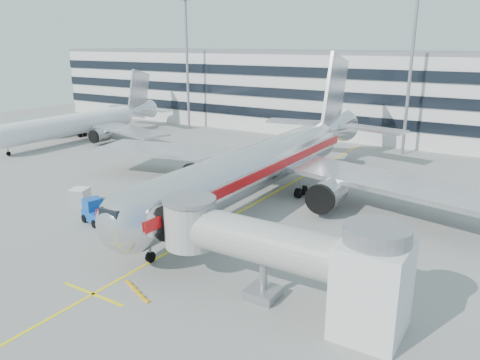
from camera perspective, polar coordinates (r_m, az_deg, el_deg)
The scene contains 15 objects.
ground at distance 45.01m, azimuth -3.92°, elevation -6.07°, with size 180.00×180.00×0.00m, color gray.
lead_in_line at distance 52.89m, azimuth 2.42°, elevation -2.55°, with size 0.25×70.00×0.01m, color yellow.
stop_bar at distance 35.81m, azimuth -17.48°, elevation -13.12°, with size 6.00×0.25×0.01m, color yellow.
main_jet at distance 53.12m, azimuth 3.40°, elevation 2.29°, with size 50.95×48.70×16.06m.
jet_bridge at distance 31.38m, azimuth 5.61°, elevation -8.80°, with size 17.80×4.50×7.00m.
terminal at distance 95.21m, azimuth 17.14°, elevation 10.08°, with size 150.00×24.25×15.60m.
light_mast_west at distance 96.24m, azimuth -6.49°, elevation 14.98°, with size 2.40×1.20×25.45m.
light_mast_centre at distance 77.39m, azimuth 20.21°, elevation 13.76°, with size 2.40×1.20×25.45m.
second_jet at distance 90.19m, azimuth -18.68°, elevation 6.65°, with size 38.21×36.52×12.04m.
belt_loader at distance 50.47m, azimuth -9.51°, elevation -2.89°, with size 5.12×1.93×2.44m.
baggage_tug at distance 48.55m, azimuth -17.16°, elevation -3.78°, with size 3.47×2.61×2.36m.
cargo_container_left at distance 54.20m, azimuth -18.91°, elevation -1.93°, with size 2.27×2.27×1.88m.
cargo_container_right at distance 53.67m, azimuth -12.14°, elevation -1.80°, with size 1.57×1.57×1.47m.
cargo_container_front at distance 50.09m, azimuth -13.90°, elevation -3.14°, with size 1.85×1.85×1.65m.
ramp_worker at distance 50.32m, azimuth -15.04°, elevation -2.94°, with size 0.72×0.47×1.98m, color #A4D816.
Camera 1 is at (24.55, -33.56, 17.23)m, focal length 35.00 mm.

